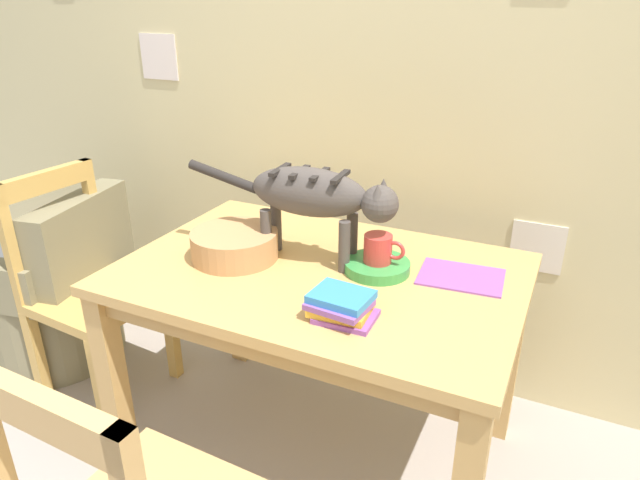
{
  "coord_description": "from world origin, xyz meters",
  "views": [
    {
      "loc": [
        0.6,
        -0.31,
        1.54
      ],
      "look_at": [
        -0.08,
        1.12,
        0.84
      ],
      "focal_mm": 31.63,
      "sensor_mm": 36.0,
      "label": 1
    }
  ],
  "objects_px": {
    "cat": "(316,196)",
    "book_stack": "(342,306)",
    "wicker_basket": "(235,244)",
    "dining_table": "(320,294)",
    "magazine": "(461,277)",
    "coffee_mug": "(379,249)",
    "wicker_armchair": "(54,301)",
    "wooden_chair_near": "(90,291)",
    "saucer_bowl": "(377,266)"
  },
  "relations": [
    {
      "from": "coffee_mug",
      "to": "magazine",
      "type": "relative_size",
      "value": 0.52
    },
    {
      "from": "magazine",
      "to": "book_stack",
      "type": "relative_size",
      "value": 1.39
    },
    {
      "from": "saucer_bowl",
      "to": "magazine",
      "type": "bearing_deg",
      "value": 15.85
    },
    {
      "from": "magazine",
      "to": "book_stack",
      "type": "bearing_deg",
      "value": -127.46
    },
    {
      "from": "wicker_basket",
      "to": "wooden_chair_near",
      "type": "distance_m",
      "value": 0.79
    },
    {
      "from": "coffee_mug",
      "to": "wicker_armchair",
      "type": "bearing_deg",
      "value": -179.14
    },
    {
      "from": "dining_table",
      "to": "saucer_bowl",
      "type": "bearing_deg",
      "value": 20.48
    },
    {
      "from": "dining_table",
      "to": "coffee_mug",
      "type": "relative_size",
      "value": 9.56
    },
    {
      "from": "wooden_chair_near",
      "to": "wicker_basket",
      "type": "bearing_deg",
      "value": 94.31
    },
    {
      "from": "magazine",
      "to": "wicker_basket",
      "type": "distance_m",
      "value": 0.73
    },
    {
      "from": "cat",
      "to": "coffee_mug",
      "type": "distance_m",
      "value": 0.25
    },
    {
      "from": "magazine",
      "to": "wooden_chair_near",
      "type": "distance_m",
      "value": 1.46
    },
    {
      "from": "book_stack",
      "to": "wicker_armchair",
      "type": "relative_size",
      "value": 0.23
    },
    {
      "from": "saucer_bowl",
      "to": "wooden_chair_near",
      "type": "relative_size",
      "value": 0.22
    },
    {
      "from": "wicker_armchair",
      "to": "saucer_bowl",
      "type": "bearing_deg",
      "value": -99.75
    },
    {
      "from": "saucer_bowl",
      "to": "wicker_armchair",
      "type": "relative_size",
      "value": 0.26
    },
    {
      "from": "saucer_bowl",
      "to": "wicker_basket",
      "type": "distance_m",
      "value": 0.47
    },
    {
      "from": "dining_table",
      "to": "cat",
      "type": "bearing_deg",
      "value": 126.06
    },
    {
      "from": "cat",
      "to": "book_stack",
      "type": "bearing_deg",
      "value": 32.69
    },
    {
      "from": "wooden_chair_near",
      "to": "saucer_bowl",
      "type": "bearing_deg",
      "value": 99.46
    },
    {
      "from": "dining_table",
      "to": "wicker_basket",
      "type": "bearing_deg",
      "value": -171.69
    },
    {
      "from": "cat",
      "to": "magazine",
      "type": "height_order",
      "value": "cat"
    },
    {
      "from": "wicker_basket",
      "to": "wooden_chair_near",
      "type": "bearing_deg",
      "value": 179.9
    },
    {
      "from": "dining_table",
      "to": "coffee_mug",
      "type": "bearing_deg",
      "value": 20.09
    },
    {
      "from": "wicker_basket",
      "to": "dining_table",
      "type": "bearing_deg",
      "value": 8.31
    },
    {
      "from": "cat",
      "to": "magazine",
      "type": "bearing_deg",
      "value": 96.7
    },
    {
      "from": "cat",
      "to": "wooden_chair_near",
      "type": "relative_size",
      "value": 0.78
    },
    {
      "from": "cat",
      "to": "saucer_bowl",
      "type": "relative_size",
      "value": 3.47
    },
    {
      "from": "saucer_bowl",
      "to": "wicker_armchair",
      "type": "xyz_separation_m",
      "value": [
        -1.51,
        -0.02,
        -0.48
      ]
    },
    {
      "from": "dining_table",
      "to": "magazine",
      "type": "distance_m",
      "value": 0.45
    },
    {
      "from": "coffee_mug",
      "to": "book_stack",
      "type": "distance_m",
      "value": 0.3
    },
    {
      "from": "magazine",
      "to": "wicker_basket",
      "type": "bearing_deg",
      "value": -170.86
    },
    {
      "from": "wooden_chair_near",
      "to": "book_stack",
      "type": "bearing_deg",
      "value": 84.93
    },
    {
      "from": "wicker_basket",
      "to": "wooden_chair_near",
      "type": "height_order",
      "value": "wooden_chair_near"
    },
    {
      "from": "saucer_bowl",
      "to": "wicker_armchair",
      "type": "height_order",
      "value": "wicker_armchair"
    },
    {
      "from": "cat",
      "to": "wicker_armchair",
      "type": "distance_m",
      "value": 1.48
    },
    {
      "from": "dining_table",
      "to": "wooden_chair_near",
      "type": "height_order",
      "value": "wooden_chair_near"
    },
    {
      "from": "cat",
      "to": "book_stack",
      "type": "xyz_separation_m",
      "value": [
        0.21,
        -0.29,
        -0.19
      ]
    },
    {
      "from": "wicker_armchair",
      "to": "coffee_mug",
      "type": "bearing_deg",
      "value": -99.75
    },
    {
      "from": "dining_table",
      "to": "magazine",
      "type": "bearing_deg",
      "value": 17.75
    },
    {
      "from": "dining_table",
      "to": "magazine",
      "type": "relative_size",
      "value": 4.96
    },
    {
      "from": "wicker_basket",
      "to": "saucer_bowl",
      "type": "bearing_deg",
      "value": 12.93
    },
    {
      "from": "saucer_bowl",
      "to": "magazine",
      "type": "height_order",
      "value": "saucer_bowl"
    },
    {
      "from": "coffee_mug",
      "to": "wicker_basket",
      "type": "distance_m",
      "value": 0.47
    },
    {
      "from": "dining_table",
      "to": "wicker_armchair",
      "type": "bearing_deg",
      "value": 178.3
    },
    {
      "from": "coffee_mug",
      "to": "book_stack",
      "type": "xyz_separation_m",
      "value": [
        0.01,
        -0.3,
        -0.04
      ]
    },
    {
      "from": "coffee_mug",
      "to": "wicker_armchair",
      "type": "distance_m",
      "value": 1.61
    },
    {
      "from": "cat",
      "to": "magazine",
      "type": "xyz_separation_m",
      "value": [
        0.45,
        0.08,
        -0.22
      ]
    },
    {
      "from": "magazine",
      "to": "wicker_armchair",
      "type": "relative_size",
      "value": 0.32
    },
    {
      "from": "coffee_mug",
      "to": "magazine",
      "type": "xyz_separation_m",
      "value": [
        0.24,
        0.07,
        -0.08
      ]
    }
  ]
}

